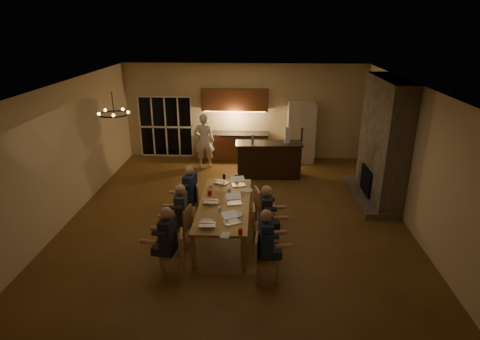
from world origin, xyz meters
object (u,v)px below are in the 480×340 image
at_px(chair_right_far, 265,206).
at_px(mug_mid, 229,190).
at_px(redcup_near, 240,231).
at_px(redcup_far, 237,176).
at_px(dining_table, 225,218).
at_px(person_left_mid, 182,215).
at_px(laptop_e, 221,179).
at_px(can_cola, 224,177).
at_px(chair_right_near, 267,259).
at_px(chair_left_mid, 179,226).
at_px(bar_blender, 288,135).
at_px(chair_left_far, 189,202).
at_px(person_right_near, 266,244).
at_px(plate_near, 237,214).
at_px(mug_back, 211,187).
at_px(chair_left_near, 171,255).
at_px(can_silver, 227,215).
at_px(redcup_mid, 210,193).
at_px(mug_front, 220,209).
at_px(laptop_d, 234,199).
at_px(plate_far, 247,190).
at_px(person_left_far, 190,193).
at_px(plate_left, 207,222).
at_px(laptop_a, 207,220).
at_px(bar_island, 269,160).
at_px(refrigerator, 301,133).
at_px(person_left_near, 168,241).
at_px(chandelier, 114,114).
at_px(laptop_f, 239,181).
at_px(laptop_c, 211,198).
at_px(laptop_b, 232,218).
at_px(standing_person, 204,141).
at_px(person_right_mid, 266,216).
at_px(chair_right_mid, 263,226).

xyz_separation_m(chair_right_far, mug_mid, (-0.85, 0.07, 0.36)).
bearing_deg(redcup_near, redcup_far, 94.75).
height_order(dining_table, person_left_mid, person_left_mid).
relative_size(laptop_e, can_cola, 2.67).
bearing_deg(laptop_e, chair_right_near, 129.91).
bearing_deg(chair_left_mid, bar_blender, 160.64).
bearing_deg(chair_right_far, chair_right_near, 167.05).
bearing_deg(redcup_near, chair_left_far, 123.22).
height_order(person_right_near, plate_near, person_right_near).
xyz_separation_m(chair_left_mid, person_left_mid, (0.06, 0.03, 0.24)).
bearing_deg(mug_back, chair_left_near, -100.79).
relative_size(can_silver, can_cola, 1.00).
xyz_separation_m(mug_back, redcup_mid, (0.02, -0.38, 0.01)).
relative_size(mug_front, bar_blender, 0.22).
bearing_deg(redcup_far, mug_front, -97.63).
bearing_deg(laptop_d, chair_left_far, 136.35).
bearing_deg(person_left_mid, redcup_mid, 149.28).
height_order(mug_front, redcup_near, redcup_near).
height_order(can_cola, plate_far, can_cola).
bearing_deg(laptop_d, mug_mid, 92.38).
bearing_deg(chair_right_near, chair_left_near, 92.04).
height_order(person_left_far, plate_left, person_left_far).
distance_m(chair_right_far, can_silver, 1.50).
distance_m(chair_right_near, plate_near, 1.32).
bearing_deg(mug_back, plate_far, -5.17).
height_order(laptop_a, bar_blender, bar_blender).
xyz_separation_m(dining_table, redcup_far, (0.18, 1.45, 0.44)).
xyz_separation_m(bar_island, mug_mid, (-0.98, -2.93, 0.26)).
bearing_deg(plate_far, plate_left, -115.19).
height_order(chair_left_mid, can_silver, chair_left_mid).
xyz_separation_m(refrigerator, person_left_near, (-3.03, -6.59, -0.31)).
bearing_deg(chandelier, person_left_near, -47.35).
bearing_deg(laptop_f, laptop_d, -104.68).
relative_size(laptop_f, redcup_far, 2.67).
bearing_deg(can_cola, laptop_a, -92.71).
distance_m(refrigerator, plate_near, 5.88).
bearing_deg(bar_blender, redcup_mid, -124.09).
bearing_deg(laptop_d, chair_right_near, -79.60).
bearing_deg(laptop_c, refrigerator, -115.84).
distance_m(chair_right_far, laptop_b, 1.63).
distance_m(chair_left_far, laptop_d, 1.38).
bearing_deg(chandelier, refrigerator, 50.50).
height_order(refrigerator, laptop_d, refrigerator).
height_order(person_left_mid, plate_left, person_left_mid).
bearing_deg(plate_far, laptop_a, -112.67).
bearing_deg(mug_front, chair_left_far, 127.74).
bearing_deg(standing_person, person_right_mid, 104.31).
xyz_separation_m(chair_left_far, laptop_c, (0.61, -0.67, 0.42)).
distance_m(person_right_mid, mug_mid, 1.37).
height_order(chair_right_mid, laptop_b, laptop_b).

